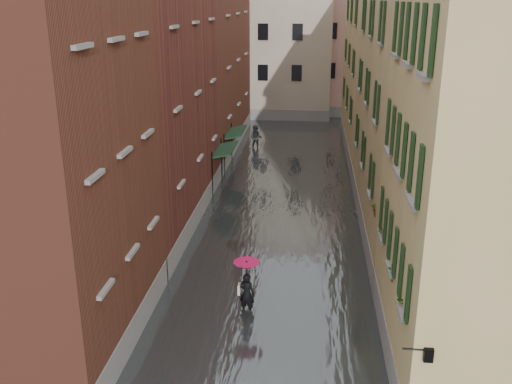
% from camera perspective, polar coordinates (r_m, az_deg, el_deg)
% --- Properties ---
extents(ground, '(120.00, 120.00, 0.00)m').
position_cam_1_polar(ground, '(20.80, 0.79, -12.59)').
color(ground, '#555557').
rests_on(ground, ground).
extents(floodwater, '(10.00, 60.00, 0.20)m').
position_cam_1_polar(floodwater, '(32.54, 2.76, -0.43)').
color(floodwater, '#444A4B').
rests_on(floodwater, ground).
extents(building_left_near, '(6.00, 8.00, 13.00)m').
position_cam_1_polar(building_left_near, '(18.34, -22.09, 3.73)').
color(building_left_near, brown).
rests_on(building_left_near, ground).
extents(building_left_mid, '(6.00, 14.00, 12.50)m').
position_cam_1_polar(building_left_mid, '(28.36, -11.94, 9.15)').
color(building_left_mid, brown).
rests_on(building_left_mid, ground).
extents(building_left_far, '(6.00, 16.00, 14.00)m').
position_cam_1_polar(building_left_far, '(42.70, -5.96, 13.63)').
color(building_left_far, brown).
rests_on(building_left_far, ground).
extents(building_right_near, '(6.00, 8.00, 11.50)m').
position_cam_1_polar(building_right_near, '(17.39, 23.91, 0.11)').
color(building_right_near, tan).
rests_on(building_right_near, ground).
extents(building_right_mid, '(6.00, 14.00, 13.00)m').
position_cam_1_polar(building_right_mid, '(27.58, 17.38, 8.96)').
color(building_right_mid, tan).
rests_on(building_right_mid, ground).
extents(building_right_far, '(6.00, 16.00, 11.50)m').
position_cam_1_polar(building_right_far, '(42.34, 13.41, 11.48)').
color(building_right_far, tan).
rests_on(building_right_far, ground).
extents(building_end_cream, '(12.00, 9.00, 13.00)m').
position_cam_1_polar(building_end_cream, '(56.02, 1.12, 14.45)').
color(building_end_cream, beige).
rests_on(building_end_cream, ground).
extents(building_end_pink, '(10.00, 9.00, 12.00)m').
position_cam_1_polar(building_end_pink, '(58.05, 10.44, 13.82)').
color(building_end_pink, '#CF9F91').
rests_on(building_end_pink, ground).
extents(awning_near, '(1.09, 3.32, 2.80)m').
position_cam_1_polar(awning_near, '(33.03, -3.15, 4.17)').
color(awning_near, '#16321D').
rests_on(awning_near, ground).
extents(awning_far, '(1.09, 3.42, 2.80)m').
position_cam_1_polar(awning_far, '(37.30, -2.11, 5.91)').
color(awning_far, '#16321D').
rests_on(awning_far, ground).
extents(wall_lantern, '(0.71, 0.22, 0.35)m').
position_cam_1_polar(wall_lantern, '(14.36, 16.76, -15.21)').
color(wall_lantern, black).
rests_on(wall_lantern, ground).
extents(window_planters, '(0.59, 7.94, 0.84)m').
position_cam_1_polar(window_planters, '(18.67, 13.39, -4.85)').
color(window_planters, brown).
rests_on(window_planters, ground).
extents(pedestrian_main, '(0.96, 0.96, 2.06)m').
position_cam_1_polar(pedestrian_main, '(20.51, -0.95, -9.02)').
color(pedestrian_main, black).
rests_on(pedestrian_main, ground).
extents(pedestrian_far, '(1.03, 0.86, 1.89)m').
position_cam_1_polar(pedestrian_far, '(42.48, -0.00, 5.42)').
color(pedestrian_far, black).
rests_on(pedestrian_far, ground).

